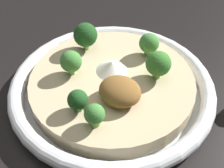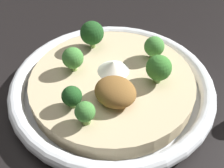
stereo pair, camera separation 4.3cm
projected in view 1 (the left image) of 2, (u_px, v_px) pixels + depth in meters
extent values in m
plane|color=black|center=(112.00, 93.00, 0.44)|extent=(6.00, 6.00, 0.00)
cylinder|color=silver|center=(112.00, 92.00, 0.44)|extent=(0.29, 0.29, 0.01)
torus|color=silver|center=(112.00, 85.00, 0.43)|extent=(0.31, 0.31, 0.02)
cylinder|color=#CCB78E|center=(112.00, 84.00, 0.43)|extent=(0.25, 0.25, 0.03)
cone|color=white|center=(112.00, 66.00, 0.42)|extent=(0.05, 0.05, 0.02)
ellipsoid|color=brown|center=(120.00, 91.00, 0.37)|extent=(0.06, 0.05, 0.03)
cylinder|color=#84A856|center=(86.00, 44.00, 0.46)|extent=(0.01, 0.01, 0.02)
sphere|color=#1E4C1E|center=(85.00, 35.00, 0.45)|extent=(0.04, 0.04, 0.04)
cylinder|color=#668E47|center=(157.00, 72.00, 0.41)|extent=(0.02, 0.02, 0.02)
sphere|color=#387A2D|center=(158.00, 64.00, 0.40)|extent=(0.04, 0.04, 0.04)
cylinder|color=#668E47|center=(148.00, 51.00, 0.45)|extent=(0.02, 0.02, 0.02)
sphere|color=#428438|center=(149.00, 43.00, 0.44)|extent=(0.03, 0.03, 0.03)
cylinder|color=#84A856|center=(72.00, 69.00, 0.42)|extent=(0.01, 0.01, 0.02)
sphere|color=#428438|center=(71.00, 61.00, 0.41)|extent=(0.03, 0.03, 0.03)
cylinder|color=#668E47|center=(77.00, 106.00, 0.37)|extent=(0.01, 0.01, 0.01)
sphere|color=#1E4C1E|center=(76.00, 99.00, 0.36)|extent=(0.03, 0.03, 0.03)
cylinder|color=#759E4C|center=(95.00, 121.00, 0.35)|extent=(0.02, 0.02, 0.01)
sphere|color=#428438|center=(94.00, 114.00, 0.34)|extent=(0.03, 0.03, 0.03)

